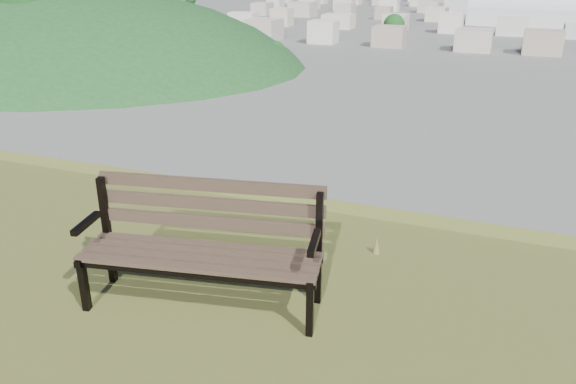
% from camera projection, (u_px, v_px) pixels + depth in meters
% --- Properties ---
extents(park_bench, '(2.08, 1.01, 1.05)m').
position_uv_depth(park_bench, '(204.00, 239.00, 4.71)').
color(park_bench, '#433126').
rests_on(park_bench, hilltop_mesa).
extents(arena, '(57.16, 31.41, 22.86)m').
position_uv_depth(arena, '(532.00, 14.00, 258.50)').
color(arena, silver).
rests_on(arena, ground).
extents(green_wooded_hill, '(171.32, 137.06, 85.66)m').
position_uv_depth(green_wooded_hill, '(63.00, 61.00, 168.54)').
color(green_wooded_hill, '#153918').
rests_on(green_wooded_hill, ground).
extents(city_blocks, '(395.00, 361.00, 7.00)m').
position_uv_depth(city_blocks, '(513.00, 3.00, 351.59)').
color(city_blocks, beige).
rests_on(city_blocks, ground).
extents(city_trees, '(406.52, 387.20, 9.98)m').
position_uv_depth(city_trees, '(458.00, 9.00, 295.03)').
color(city_trees, '#302518').
rests_on(city_trees, ground).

